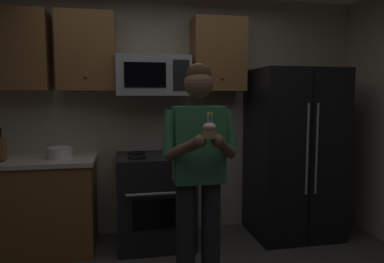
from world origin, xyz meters
The scene contains 9 objects.
wall_back centered at (0.00, 1.75, 1.30)m, with size 4.40×0.10×2.60m, color #B7AD99.
oven_range centered at (-0.15, 1.36, 0.46)m, with size 0.76×0.70×0.93m.
microwave centered at (-0.15, 1.48, 1.72)m, with size 0.74×0.41×0.40m.
refrigerator centered at (1.35, 1.32, 0.90)m, with size 0.90×0.75×1.80m.
cabinet_row_upper centered at (-0.72, 1.53, 1.95)m, with size 2.78×0.36×0.76m.
counter_left centered at (-1.45, 1.38, 0.46)m, with size 1.44×0.66×0.92m.
bowl_large_white centered at (-1.06, 1.35, 0.98)m, with size 0.24×0.24×0.11m.
person centered at (0.10, 0.42, 1.00)m, with size 0.60×0.48×1.76m.
cupcake centered at (0.10, 0.09, 1.29)m, with size 0.09×0.09×0.17m.
Camera 1 is at (-0.46, -2.14, 1.52)m, focal length 32.75 mm.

